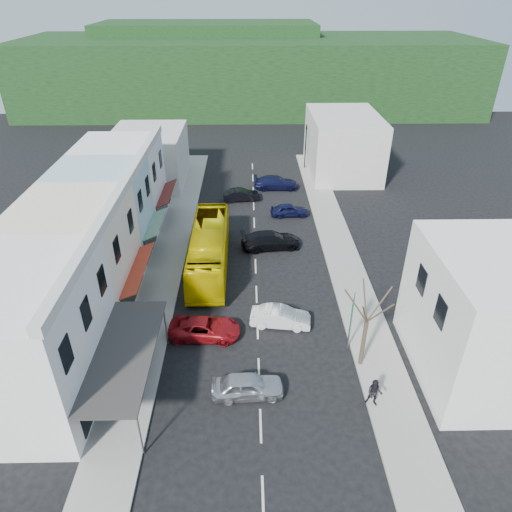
{
  "coord_description": "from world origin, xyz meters",
  "views": [
    {
      "loc": [
        -0.54,
        -24.23,
        20.48
      ],
      "look_at": [
        0.0,
        6.0,
        2.2
      ],
      "focal_mm": 32.0,
      "sensor_mm": 36.0,
      "label": 1
    }
  ],
  "objects": [
    {
      "name": "traffic_signal",
      "position": [
        6.6,
        31.08,
        2.79
      ],
      "size": [
        1.15,
        1.41,
        5.59
      ],
      "primitive_type": null,
      "rotation": [
        0.0,
        0.0,
        2.86
      ],
      "color": "black",
      "rests_on": "ground"
    },
    {
      "name": "hillside",
      "position": [
        -1.45,
        65.09,
        6.73
      ],
      "size": [
        80.0,
        26.0,
        14.0
      ],
      "color": "black",
      "rests_on": "ground"
    },
    {
      "name": "sidewalk_right",
      "position": [
        7.5,
        10.0,
        0.07
      ],
      "size": [
        3.0,
        52.0,
        0.15
      ],
      "primitive_type": "cube",
      "color": "gray",
      "rests_on": "ground"
    },
    {
      "name": "car_black_near",
      "position": [
        1.4,
        11.07,
        0.7
      ],
      "size": [
        4.7,
        2.42,
        1.4
      ],
      "primitive_type": "imported",
      "rotation": [
        0.0,
        0.0,
        1.7
      ],
      "color": "black",
      "rests_on": "ground"
    },
    {
      "name": "car_navy_mid",
      "position": [
        3.58,
        17.5,
        0.7
      ],
      "size": [
        4.5,
        2.06,
        1.4
      ],
      "primitive_type": "imported",
      "rotation": [
        0.0,
        0.0,
        1.63
      ],
      "color": "black",
      "rests_on": "ground"
    },
    {
      "name": "distant_block_left",
      "position": [
        -12.0,
        27.0,
        3.0
      ],
      "size": [
        8.0,
        10.0,
        6.0
      ],
      "primitive_type": "cube",
      "color": "#B7B2A8",
      "rests_on": "ground"
    },
    {
      "name": "sidewalk_left",
      "position": [
        -7.5,
        10.0,
        0.07
      ],
      "size": [
        3.0,
        52.0,
        0.15
      ],
      "primitive_type": "cube",
      "color": "gray",
      "rests_on": "ground"
    },
    {
      "name": "car_white",
      "position": [
        1.59,
        0.36,
        0.7
      ],
      "size": [
        4.6,
        2.37,
        1.4
      ],
      "primitive_type": "imported",
      "rotation": [
        0.0,
        0.0,
        1.44
      ],
      "color": "silver",
      "rests_on": "ground"
    },
    {
      "name": "car_silver",
      "position": [
        -0.69,
        -5.83,
        0.7
      ],
      "size": [
        4.49,
        2.04,
        1.4
      ],
      "primitive_type": "imported",
      "rotation": [
        0.0,
        0.0,
        1.63
      ],
      "color": "silver",
      "rests_on": "ground"
    },
    {
      "name": "distant_block_right",
      "position": [
        11.0,
        30.0,
        3.5
      ],
      "size": [
        8.0,
        12.0,
        7.0
      ],
      "primitive_type": "cube",
      "color": "#B7B2A8",
      "rests_on": "ground"
    },
    {
      "name": "shopfront_row",
      "position": [
        -12.49,
        5.0,
        4.0
      ],
      "size": [
        8.25,
        30.0,
        8.0
      ],
      "color": "silver",
      "rests_on": "ground"
    },
    {
      "name": "direction_sign",
      "position": [
        5.8,
        -2.08,
        1.99
      ],
      "size": [
        1.21,
        1.9,
        3.98
      ],
      "primitive_type": null,
      "rotation": [
        0.0,
        0.0,
        -0.3
      ],
      "color": "#08562C",
      "rests_on": "ground"
    },
    {
      "name": "pedestrian_right",
      "position": [
        6.3,
        -6.8,
        1.0
      ],
      "size": [
        0.8,
        0.64,
        1.7
      ],
      "primitive_type": "imported",
      "rotation": [
        0.0,
        0.0,
        -0.31
      ],
      "color": "black",
      "rests_on": "sidewalk_right"
    },
    {
      "name": "street_tree",
      "position": [
        6.3,
        -3.57,
        3.43
      ],
      "size": [
        2.77,
        2.77,
        6.86
      ],
      "primitive_type": null,
      "rotation": [
        0.0,
        0.0,
        0.14
      ],
      "color": "#362A20",
      "rests_on": "ground"
    },
    {
      "name": "car_red",
      "position": [
        -3.53,
        -0.71,
        0.7
      ],
      "size": [
        4.72,
        2.21,
        1.4
      ],
      "primitive_type": "imported",
      "rotation": [
        0.0,
        0.0,
        1.5
      ],
      "color": "maroon",
      "rests_on": "ground"
    },
    {
      "name": "car_navy_far",
      "position": [
        2.62,
        24.62,
        0.7
      ],
      "size": [
        4.51,
        1.86,
        1.4
      ],
      "primitive_type": "imported",
      "rotation": [
        0.0,
        0.0,
        1.57
      ],
      "color": "black",
      "rests_on": "ground"
    },
    {
      "name": "car_black_far",
      "position": [
        -1.33,
        21.35,
        0.7
      ],
      "size": [
        4.58,
        2.3,
        1.4
      ],
      "primitive_type": "imported",
      "rotation": [
        0.0,
        0.0,
        1.69
      ],
      "color": "black",
      "rests_on": "ground"
    },
    {
      "name": "ground",
      "position": [
        0.0,
        0.0,
        0.0
      ],
      "size": [
        120.0,
        120.0,
        0.0
      ],
      "primitive_type": "plane",
      "color": "black",
      "rests_on": "ground"
    },
    {
      "name": "bus",
      "position": [
        -3.79,
        8.1,
        1.55
      ],
      "size": [
        2.57,
        11.62,
        3.1
      ],
      "primitive_type": "imported",
      "rotation": [
        0.0,
        0.0,
        0.01
      ],
      "color": "#D9BD00",
      "rests_on": "ground"
    },
    {
      "name": "right_building",
      "position": [
        13.5,
        -4.0,
        4.0
      ],
      "size": [
        8.0,
        9.0,
        8.0
      ],
      "primitive_type": "cube",
      "color": "silver",
      "rests_on": "ground"
    },
    {
      "name": "pedestrian_left",
      "position": [
        -8.5,
        0.9,
        1.0
      ],
      "size": [
        0.41,
        0.61,
        1.7
      ],
      "primitive_type": "imported",
      "rotation": [
        0.0,
        0.0,
        1.59
      ],
      "color": "black",
      "rests_on": "sidewalk_left"
    }
  ]
}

